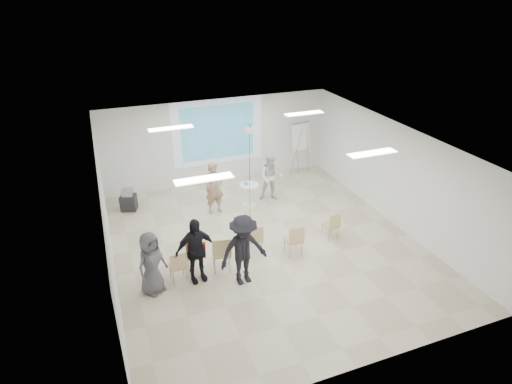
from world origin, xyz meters
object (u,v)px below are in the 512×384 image
object	(u,v)px
player_right	(271,175)
flipchart_easel	(301,136)
chair_far_left	(178,265)
chair_left_inner	(221,252)
chair_center	(255,237)
av_cart	(128,201)
audience_mid	(243,246)
audience_outer	(151,260)
chair_right_far	(332,224)
player_left	(214,185)
laptop	(221,251)
chair_left_mid	(195,254)
audience_left	(195,246)
chair_right_inner	(295,238)
pedestal_table	(249,193)

from	to	relation	value
player_right	flipchart_easel	xyz separation A→B (m)	(1.81, 1.57, 0.58)
chair_far_left	chair_left_inner	xyz separation A→B (m)	(1.09, 0.03, 0.08)
chair_center	chair_far_left	bearing A→B (deg)	-158.54
av_cart	chair_left_inner	bearing A→B (deg)	-47.16
audience_mid	audience_outer	xyz separation A→B (m)	(-2.08, 0.42, -0.15)
chair_far_left	chair_right_far	bearing A→B (deg)	1.25
player_left	laptop	bearing A→B (deg)	-109.98
audience_mid	audience_outer	distance (m)	2.12
chair_far_left	flipchart_easel	size ratio (longest dim) A/B	0.42
laptop	av_cart	world-z (taller)	av_cart
chair_center	audience_mid	distance (m)	1.32
player_right	chair_left_inner	bearing A→B (deg)	-108.12
chair_center	audience_outer	xyz separation A→B (m)	(-2.75, -0.59, 0.37)
player_left	av_cart	world-z (taller)	player_left
player_right	chair_left_mid	world-z (taller)	player_right
chair_center	laptop	world-z (taller)	chair_center
laptop	audience_left	world-z (taller)	audience_left
laptop	chair_left_mid	bearing A→B (deg)	-1.17
player_left	chair_right_inner	size ratio (longest dim) A/B	2.09
flipchart_easel	chair_far_left	bearing A→B (deg)	-147.24
player_left	chair_right_far	size ratio (longest dim) A/B	2.31
chair_center	chair_left_inner	bearing A→B (deg)	-148.42
chair_left_mid	laptop	world-z (taller)	chair_left_mid
av_cart	audience_outer	bearing A→B (deg)	-69.55
flipchart_easel	pedestal_table	bearing A→B (deg)	-154.85
chair_left_inner	pedestal_table	bearing A→B (deg)	68.96
laptop	pedestal_table	bearing A→B (deg)	-111.72
chair_right_inner	av_cart	world-z (taller)	chair_right_inner
chair_far_left	chair_right_far	xyz separation A→B (m)	(4.38, 0.35, -0.02)
audience_left	chair_far_left	bearing A→B (deg)	162.92
flipchart_easel	player_right	bearing A→B (deg)	-147.23
player_left	av_cart	size ratio (longest dim) A/B	2.63
chair_left_mid	chair_right_far	size ratio (longest dim) A/B	1.05
audience_left	flipchart_easel	bearing A→B (deg)	36.32
chair_left_mid	flipchart_easel	world-z (taller)	flipchart_easel
chair_left_inner	audience_outer	distance (m)	1.74
audience_left	audience_mid	world-z (taller)	audience_mid
audience_left	chair_left_inner	bearing A→B (deg)	1.80
chair_left_mid	audience_mid	world-z (taller)	audience_mid
chair_left_inner	chair_right_inner	xyz separation A→B (m)	(1.97, -0.03, -0.05)
player_left	audience_left	size ratio (longest dim) A/B	0.98
pedestal_table	chair_right_far	bearing A→B (deg)	-61.86
av_cart	pedestal_table	bearing A→B (deg)	2.69
pedestal_table	flipchart_easel	bearing A→B (deg)	33.24
pedestal_table	audience_mid	distance (m)	3.96
audience_left	chair_right_inner	bearing A→B (deg)	-5.62
audience_left	audience_outer	world-z (taller)	audience_left
audience_mid	flipchart_easel	world-z (taller)	audience_mid
chair_right_far	chair_left_mid	bearing A→B (deg)	174.33
audience_left	player_left	bearing A→B (deg)	59.28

